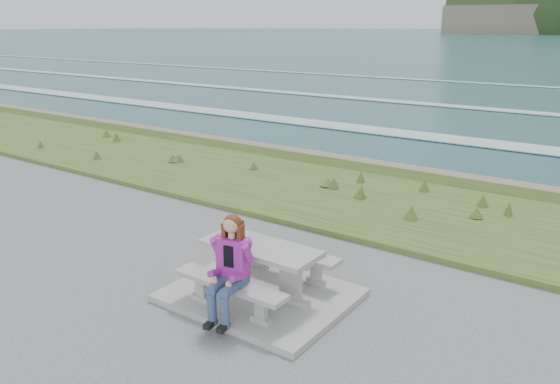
{
  "coord_description": "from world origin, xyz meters",
  "views": [
    {
      "loc": [
        4.5,
        -5.84,
        3.92
      ],
      "look_at": [
        -0.5,
        1.2,
        1.28
      ],
      "focal_mm": 35.0,
      "sensor_mm": 36.0,
      "label": 1
    }
  ],
  "objects_px": {
    "bench_landward": "(230,288)",
    "seated_woman": "(228,282)",
    "bench_seaward": "(287,255)",
    "picnic_table": "(260,256)"
  },
  "relations": [
    {
      "from": "picnic_table",
      "to": "bench_landward",
      "type": "height_order",
      "value": "picnic_table"
    },
    {
      "from": "bench_landward",
      "to": "bench_seaward",
      "type": "height_order",
      "value": "same"
    },
    {
      "from": "bench_seaward",
      "to": "seated_woman",
      "type": "bearing_deg",
      "value": -86.63
    },
    {
      "from": "bench_seaward",
      "to": "seated_woman",
      "type": "distance_m",
      "value": 1.55
    },
    {
      "from": "picnic_table",
      "to": "bench_landward",
      "type": "relative_size",
      "value": 1.0
    },
    {
      "from": "seated_woman",
      "to": "picnic_table",
      "type": "bearing_deg",
      "value": 86.3
    },
    {
      "from": "bench_landward",
      "to": "seated_woman",
      "type": "distance_m",
      "value": 0.24
    },
    {
      "from": "seated_woman",
      "to": "bench_seaward",
      "type": "bearing_deg",
      "value": 83.5
    },
    {
      "from": "picnic_table",
      "to": "seated_woman",
      "type": "relative_size",
      "value": 1.25
    },
    {
      "from": "bench_seaward",
      "to": "seated_woman",
      "type": "height_order",
      "value": "seated_woman"
    }
  ]
}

